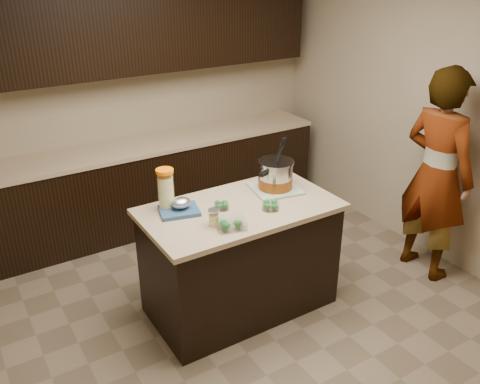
# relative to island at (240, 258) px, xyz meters

# --- Properties ---
(ground_plane) EXTENTS (4.00, 4.00, 0.00)m
(ground_plane) POSITION_rel_island_xyz_m (0.00, 0.00, -0.45)
(ground_plane) COLOR brown
(ground_plane) RESTS_ON ground
(room_shell) EXTENTS (4.04, 4.04, 2.72)m
(room_shell) POSITION_rel_island_xyz_m (0.00, 0.00, 1.26)
(room_shell) COLOR tan
(room_shell) RESTS_ON ground
(back_cabinets) EXTENTS (3.60, 0.63, 2.33)m
(back_cabinets) POSITION_rel_island_xyz_m (0.00, 1.74, 0.49)
(back_cabinets) COLOR black
(back_cabinets) RESTS_ON ground
(island) EXTENTS (1.46, 0.81, 0.90)m
(island) POSITION_rel_island_xyz_m (0.00, 0.00, 0.00)
(island) COLOR black
(island) RESTS_ON ground
(dish_towel) EXTENTS (0.42, 0.42, 0.02)m
(dish_towel) POSITION_rel_island_xyz_m (0.40, 0.11, 0.46)
(dish_towel) COLOR #64875A
(dish_towel) RESTS_ON island
(stock_pot) EXTENTS (0.39, 0.37, 0.41)m
(stock_pot) POSITION_rel_island_xyz_m (0.40, 0.11, 0.56)
(stock_pot) COLOR #B7B7BC
(stock_pot) RESTS_ON dish_towel
(lemonade_pitcher) EXTENTS (0.17, 0.17, 0.31)m
(lemonade_pitcher) POSITION_rel_island_xyz_m (-0.48, 0.25, 0.59)
(lemonade_pitcher) COLOR #D9D884
(lemonade_pitcher) RESTS_ON island
(mason_jar) EXTENTS (0.10, 0.10, 0.13)m
(mason_jar) POSITION_rel_island_xyz_m (-0.31, -0.15, 0.51)
(mason_jar) COLOR #D9D884
(mason_jar) RESTS_ON island
(broccoli_tub_left) EXTENTS (0.12, 0.12, 0.05)m
(broccoli_tub_left) POSITION_rel_island_xyz_m (-0.13, 0.04, 0.47)
(broccoli_tub_left) COLOR silver
(broccoli_tub_left) RESTS_ON island
(broccoli_tub_right) EXTENTS (0.13, 0.13, 0.06)m
(broccoli_tub_right) POSITION_rel_island_xyz_m (0.17, -0.15, 0.48)
(broccoli_tub_right) COLOR silver
(broccoli_tub_right) RESTS_ON island
(broccoli_tub_rect) EXTENTS (0.23, 0.20, 0.07)m
(broccoli_tub_rect) POSITION_rel_island_xyz_m (-0.23, -0.25, 0.48)
(broccoli_tub_rect) COLOR silver
(broccoli_tub_rect) RESTS_ON island
(blue_tray) EXTENTS (0.32, 0.28, 0.11)m
(blue_tray) POSITION_rel_island_xyz_m (-0.42, 0.15, 0.48)
(blue_tray) COLOR navy
(blue_tray) RESTS_ON island
(person) EXTENTS (0.44, 0.67, 1.84)m
(person) POSITION_rel_island_xyz_m (1.70, -0.40, 0.47)
(person) COLOR gray
(person) RESTS_ON ground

